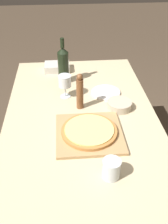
# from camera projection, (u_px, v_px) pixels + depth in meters

# --- Properties ---
(ground_plane) EXTENTS (12.00, 12.00, 0.00)m
(ground_plane) POSITION_uv_depth(u_px,v_px,m) (83.00, 200.00, 1.97)
(ground_plane) COLOR #4C3D2D
(dining_table) EXTENTS (0.94, 1.78, 0.73)m
(dining_table) POSITION_uv_depth(u_px,v_px,m) (82.00, 134.00, 1.59)
(dining_table) COLOR #CCB78E
(dining_table) RESTS_ON ground_plane
(cutting_board) EXTENTS (0.37, 0.37, 0.02)m
(cutting_board) POSITION_uv_depth(u_px,v_px,m) (89.00, 133.00, 1.47)
(cutting_board) COLOR tan
(cutting_board) RESTS_ON dining_table
(pizza) EXTENTS (0.31, 0.31, 0.02)m
(pizza) POSITION_uv_depth(u_px,v_px,m) (89.00, 131.00, 1.46)
(pizza) COLOR #BC7A3D
(pizza) RESTS_ON cutting_board
(wine_bottle) EXTENTS (0.08, 0.08, 0.34)m
(wine_bottle) POSITION_uv_depth(u_px,v_px,m) (63.00, 65.00, 1.90)
(wine_bottle) COLOR black
(wine_bottle) RESTS_ON dining_table
(pepper_mill) EXTENTS (0.04, 0.04, 0.24)m
(pepper_mill) POSITION_uv_depth(u_px,v_px,m) (79.00, 92.00, 1.63)
(pepper_mill) COLOR brown
(pepper_mill) RESTS_ON dining_table
(wine_glass) EXTENTS (0.09, 0.09, 0.16)m
(wine_glass) POSITION_uv_depth(u_px,v_px,m) (65.00, 82.00, 1.74)
(wine_glass) COLOR silver
(wine_glass) RESTS_ON dining_table
(small_bowl) EXTENTS (0.16, 0.16, 0.05)m
(small_bowl) POSITION_uv_depth(u_px,v_px,m) (119.00, 105.00, 1.68)
(small_bowl) COLOR beige
(small_bowl) RESTS_ON dining_table
(drinking_tumbler) EXTENTS (0.09, 0.09, 0.10)m
(drinking_tumbler) POSITION_uv_depth(u_px,v_px,m) (111.00, 169.00, 1.21)
(drinking_tumbler) COLOR silver
(drinking_tumbler) RESTS_ON dining_table
(dinner_plate) EXTENTS (0.20, 0.20, 0.01)m
(dinner_plate) POSITION_uv_depth(u_px,v_px,m) (106.00, 92.00, 1.84)
(dinner_plate) COLOR white
(dinner_plate) RESTS_ON dining_table
(food_container) EXTENTS (0.20, 0.14, 0.06)m
(food_container) POSITION_uv_depth(u_px,v_px,m) (57.00, 67.00, 2.12)
(food_container) COLOR beige
(food_container) RESTS_ON dining_table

